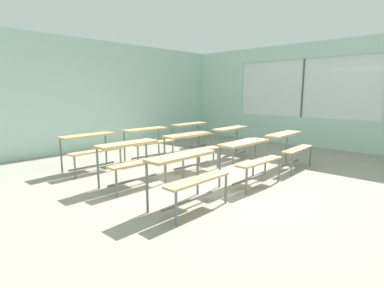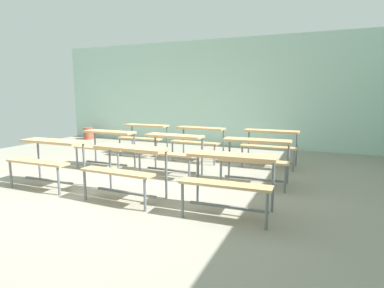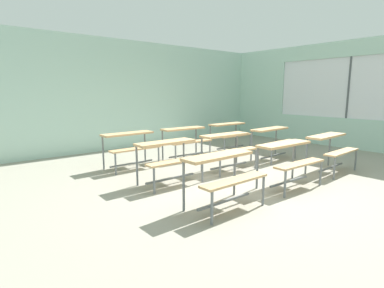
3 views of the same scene
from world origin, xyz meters
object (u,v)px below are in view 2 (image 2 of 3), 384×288
Objects in this scene: desk_bench_r0c0 at (48,152)px; desk_bench_r1c2 at (256,151)px; desk_bench_r2c1 at (199,136)px; trash_bin at (88,133)px; desk_bench_r2c2 at (270,139)px; desk_bench_r0c2 at (229,170)px; desk_bench_r1c0 at (106,140)px; desk_bench_r1c1 at (172,145)px; desk_bench_r2c0 at (144,132)px; desk_bench_r0c1 at (126,160)px.

desk_bench_r1c2 is at bearing 23.95° from desk_bench_r0c0.
trash_bin is at bearing 162.26° from desk_bench_r2c1.
desk_bench_r1c2 and desk_bench_r2c2 have the same top height.
desk_bench_r0c2 is 1.00× the size of desk_bench_r1c2.
desk_bench_r1c2 is (0.04, 1.40, 0.00)m from desk_bench_r0c2.
desk_bench_r1c1 is (1.46, -0.01, 0.00)m from desk_bench_r1c0.
desk_bench_r0c2 is 1.00× the size of desk_bench_r1c1.
desk_bench_r2c1 is 4.90m from trash_bin.
desk_bench_r1c0 is 0.98× the size of desk_bench_r2c1.
desk_bench_r2c1 is at bearing 116.37° from desk_bench_r0c2.
desk_bench_r2c1 is (-0.02, 1.38, 0.00)m from desk_bench_r1c1.
desk_bench_r0c0 is 3.35m from desk_bench_r1c2.
desk_bench_r1c1 is 5.54m from trash_bin.
desk_bench_r2c0 is at bearing -179.34° from desk_bench_r2c2.
desk_bench_r1c1 is at bearing -86.74° from desk_bench_r2c1.
desk_bench_r0c2 is at bearing -0.77° from desk_bench_r0c0.
desk_bench_r1c1 is at bearing 178.19° from desk_bench_r1c2.
trash_bin is (-3.15, 1.63, -0.37)m from desk_bench_r2c0.
desk_bench_r1c0 is 1.00× the size of desk_bench_r2c0.
desk_bench_r1c0 is at bearing -91.15° from desk_bench_r2c0.
desk_bench_r0c1 is 3.22m from desk_bench_r2c2.
desk_bench_r2c2 is (3.07, 2.79, 0.00)m from desk_bench_r0c0.
desk_bench_r0c1 and desk_bench_r2c0 have the same top height.
desk_bench_r0c0 is at bearing -179.13° from desk_bench_r0c1.
desk_bench_r0c1 is at bearing -139.47° from desk_bench_r1c2.
desk_bench_r0c0 reaches higher than trash_bin.
desk_bench_r1c2 reaches higher than trash_bin.
desk_bench_r1c0 and desk_bench_r2c1 have the same top height.
desk_bench_r1c0 is at bearing -44.20° from trash_bin.
desk_bench_r2c2 is at bearing 87.42° from desk_bench_r1c2.
desk_bench_r0c2 is 3.16m from desk_bench_r2c1.
desk_bench_r1c0 is 3.32m from desk_bench_r2c2.
desk_bench_r2c0 is at bearing -27.41° from trash_bin.
desk_bench_r0c0 is at bearing -92.01° from desk_bench_r1c0.
desk_bench_r0c0 is 0.98× the size of desk_bench_r1c2.
desk_bench_r1c0 is (0.06, 1.38, 0.00)m from desk_bench_r0c0.
desk_bench_r0c0 and desk_bench_r2c2 have the same top height.
desk_bench_r2c2 is (3.00, 1.41, 0.00)m from desk_bench_r1c0.
desk_bench_r2c2 is at bearing 3.92° from desk_bench_r2c1.
desk_bench_r0c1 is 2.79m from desk_bench_r2c1.
desk_bench_r0c2 is at bearing -90.15° from desk_bench_r2c2.
desk_bench_r1c0 and desk_bench_r2c2 have the same top height.
desk_bench_r2c1 is 1.56m from desk_bench_r2c2.
desk_bench_r2c1 is at bearing -177.63° from desk_bench_r2c2.
desk_bench_r1c1 is 1.38m from desk_bench_r2c1.
desk_bench_r2c0 and desk_bench_r2c2 have the same top height.
desk_bench_r1c1 is 2.04m from desk_bench_r2c0.
desk_bench_r1c2 is 1.01× the size of desk_bench_r2c2.
desk_bench_r1c1 is at bearing 134.71° from desk_bench_r0c2.
desk_bench_r2c0 is (-2.99, 1.42, 0.00)m from desk_bench_r1c2.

